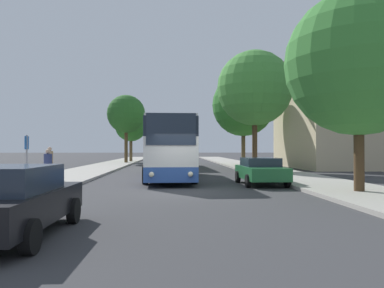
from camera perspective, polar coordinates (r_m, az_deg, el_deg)
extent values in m
plane|color=#38383A|center=(15.63, -1.34, -7.39)|extent=(300.00, 300.00, 0.00)
cube|color=#A39E93|center=(16.92, -25.94, -6.56)|extent=(4.00, 120.00, 0.15)
cube|color=#A39E93|center=(17.31, 22.66, -6.44)|extent=(4.00, 120.00, 0.15)
cube|color=#2D519E|center=(22.66, -3.54, -3.72)|extent=(2.78, 11.47, 0.70)
cube|color=silver|center=(22.63, -3.53, -1.06)|extent=(2.78, 11.47, 1.40)
cube|color=#232D3D|center=(22.65, -3.53, 1.92)|extent=(2.80, 11.24, 0.95)
cube|color=silver|center=(22.68, -3.53, 3.27)|extent=(2.73, 11.24, 0.12)
cube|color=#232D3D|center=(16.92, -3.21, 2.29)|extent=(2.26, 0.11, 1.45)
sphere|color=#F4EAC1|center=(16.92, -6.19, -4.63)|extent=(0.24, 0.24, 0.24)
sphere|color=#F4EAC1|center=(16.96, -0.23, -4.63)|extent=(0.24, 0.24, 0.24)
cylinder|color=black|center=(19.27, -7.11, -4.63)|extent=(0.32, 1.01, 1.00)
cylinder|color=black|center=(19.32, 0.37, -4.62)|extent=(0.32, 1.01, 1.00)
cylinder|color=black|center=(26.10, -6.42, -3.59)|extent=(0.32, 1.01, 1.00)
cylinder|color=black|center=(26.13, -0.91, -3.59)|extent=(0.32, 1.01, 1.00)
cube|color=#238942|center=(37.11, -3.55, -2.54)|extent=(2.98, 11.62, 0.70)
cube|color=silver|center=(37.10, -3.55, -0.88)|extent=(2.98, 11.62, 1.45)
cube|color=#232D3D|center=(37.11, -3.55, 0.97)|extent=(3.00, 11.40, 0.95)
cube|color=silver|center=(37.13, -3.55, 1.80)|extent=(2.93, 11.39, 0.12)
cube|color=#232D3D|center=(31.31, -3.26, 1.00)|extent=(2.33, 0.14, 1.45)
sphere|color=#F4EAC1|center=(31.28, -4.93, -2.82)|extent=(0.24, 0.24, 0.24)
sphere|color=#F4EAC1|center=(31.34, -1.61, -2.82)|extent=(0.24, 0.24, 0.24)
cylinder|color=black|center=(33.65, -5.60, -2.94)|extent=(0.33, 1.01, 1.00)
cylinder|color=black|center=(33.72, -1.19, -2.94)|extent=(0.33, 1.01, 1.00)
cylinder|color=black|center=(40.57, -5.51, -2.56)|extent=(0.33, 1.01, 1.00)
cylinder|color=black|center=(40.63, -1.85, -2.56)|extent=(0.33, 1.01, 1.00)
cube|color=black|center=(8.70, -26.19, -8.54)|extent=(1.98, 4.38, 0.63)
cube|color=#232D3D|center=(8.48, -26.65, -4.80)|extent=(1.73, 2.29, 0.53)
cylinder|color=black|center=(9.69, -17.59, -9.65)|extent=(0.21, 0.62, 0.62)
cylinder|color=black|center=(7.16, -23.38, -12.85)|extent=(0.21, 0.62, 0.62)
cube|color=#236B38|center=(19.13, 10.47, -4.30)|extent=(1.91, 4.17, 0.61)
cube|color=#232D3D|center=(19.26, 10.34, -2.72)|extent=(1.66, 2.18, 0.43)
cylinder|color=black|center=(18.17, 14.34, -5.45)|extent=(0.21, 0.62, 0.62)
cylinder|color=black|center=(17.69, 8.54, -5.59)|extent=(0.21, 0.62, 0.62)
cylinder|color=black|center=(20.63, 12.12, -4.88)|extent=(0.21, 0.62, 0.62)
cylinder|color=black|center=(20.20, 6.99, -4.98)|extent=(0.21, 0.62, 0.62)
cylinder|color=gray|center=(18.69, -23.89, -2.26)|extent=(0.08, 0.08, 2.29)
cube|color=#1E56A3|center=(18.68, -23.88, 0.18)|extent=(0.03, 0.45, 0.60)
cylinder|color=#23232D|center=(17.98, -21.10, -4.73)|extent=(0.30, 0.30, 0.78)
cylinder|color=navy|center=(17.94, -21.09, -2.44)|extent=(0.36, 0.36, 0.65)
sphere|color=tan|center=(17.93, -21.08, -1.06)|extent=(0.21, 0.21, 0.21)
cylinder|color=#23232D|center=(22.20, -20.88, -3.89)|extent=(0.30, 0.30, 0.84)
cylinder|color=olive|center=(22.17, -20.87, -1.90)|extent=(0.36, 0.36, 0.70)
sphere|color=tan|center=(22.17, -20.87, -0.71)|extent=(0.23, 0.23, 0.23)
cylinder|color=#513D23|center=(45.57, -10.01, -0.19)|extent=(0.40, 0.40, 4.12)
sphere|color=#286023|center=(45.76, -10.00, 4.54)|extent=(4.57, 4.57, 4.57)
cylinder|color=brown|center=(49.94, -9.29, -0.80)|extent=(0.40, 0.40, 3.15)
sphere|color=#2D7028|center=(50.04, -9.29, 2.82)|extent=(4.22, 4.22, 4.22)
cylinder|color=#47331E|center=(16.15, 24.10, -1.42)|extent=(0.40, 0.40, 2.90)
sphere|color=#387F33|center=(16.50, 24.04, 11.23)|extent=(5.76, 5.76, 5.76)
cylinder|color=brown|center=(38.35, 7.83, -0.41)|extent=(0.40, 0.40, 3.72)
sphere|color=#2D7028|center=(38.60, 7.82, 5.88)|extent=(6.33, 6.33, 6.33)
cylinder|color=#47331E|center=(29.57, 9.54, 0.14)|extent=(0.40, 0.40, 4.20)
sphere|color=#428938|center=(29.95, 9.52, 8.41)|extent=(5.88, 5.88, 5.88)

